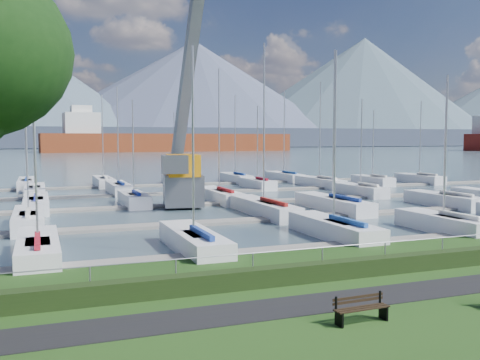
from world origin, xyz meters
name	(u,v)px	position (x,y,z in m)	size (l,w,h in m)	color
path	(388,295)	(0.00, -3.00, 0.01)	(160.00, 2.00, 0.04)	black
water	(64,150)	(0.00, 260.00, -0.40)	(800.00, 540.00, 0.20)	#41555F
hedge	(349,268)	(0.00, -0.40, 0.35)	(80.00, 0.70, 0.70)	black
fence	(344,246)	(0.00, 0.00, 1.20)	(0.04, 0.04, 80.00)	#979A9F
foothill	(58,137)	(0.00, 330.00, 6.00)	(900.00, 80.00, 12.00)	#3B4356
mountains	(64,83)	(7.35, 404.62, 46.68)	(1190.00, 360.00, 115.00)	#445063
docks	(183,205)	(0.00, 26.00, -0.22)	(90.00, 41.60, 0.25)	gray
bench_left	(361,309)	(-2.53, -5.09, 0.42)	(1.81, 0.48, 0.85)	black
crane	(184,141)	(0.19, 26.03, 5.33)	(4.75, 13.36, 22.35)	slate
cargo_ship_mid	(161,143)	(39.31, 214.80, 3.45)	(110.77, 23.06, 21.50)	maroon
sailboat_fleet	(137,140)	(-3.45, 28.62, 5.41)	(74.22, 49.41, 13.18)	maroon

